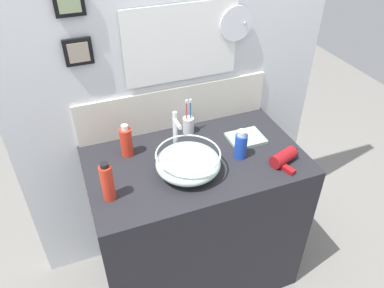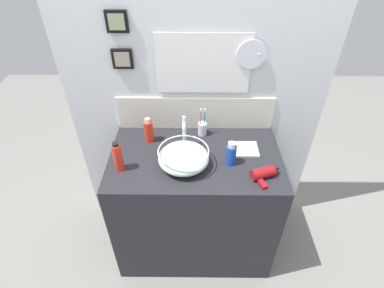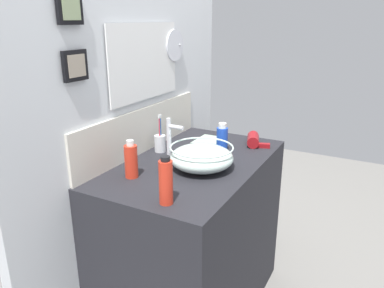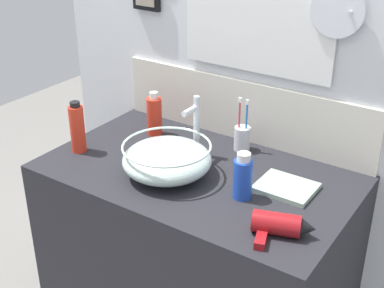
{
  "view_description": "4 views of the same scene",
  "coord_description": "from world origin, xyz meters",
  "px_view_note": "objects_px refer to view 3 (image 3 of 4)",
  "views": [
    {
      "loc": [
        -0.54,
        -1.35,
        2.09
      ],
      "look_at": [
        -0.02,
        0.0,
        1.01
      ],
      "focal_mm": 35.0,
      "sensor_mm": 36.0,
      "label": 1
    },
    {
      "loc": [
        -0.01,
        -1.42,
        2.15
      ],
      "look_at": [
        -0.02,
        0.0,
        1.01
      ],
      "focal_mm": 28.0,
      "sensor_mm": 36.0,
      "label": 2
    },
    {
      "loc": [
        -1.57,
        -0.83,
        1.6
      ],
      "look_at": [
        -0.02,
        0.0,
        1.01
      ],
      "focal_mm": 35.0,
      "sensor_mm": 36.0,
      "label": 3
    },
    {
      "loc": [
        0.9,
        -1.36,
        1.83
      ],
      "look_at": [
        -0.02,
        0.0,
        1.01
      ],
      "focal_mm": 50.0,
      "sensor_mm": 36.0,
      "label": 4
    }
  ],
  "objects_px": {
    "soap_dispenser": "(222,138)",
    "hand_towel": "(210,141)",
    "faucet": "(170,138)",
    "toothbrush_cup": "(160,143)",
    "hair_drier": "(254,139)",
    "lotion_bottle": "(166,181)",
    "glass_bowl_sink": "(202,157)",
    "spray_bottle": "(131,161)"
  },
  "relations": [
    {
      "from": "faucet",
      "to": "hair_drier",
      "type": "xyz_separation_m",
      "value": [
        0.47,
        -0.27,
        -0.1
      ]
    },
    {
      "from": "glass_bowl_sink",
      "to": "lotion_bottle",
      "type": "relative_size",
      "value": 1.56
    },
    {
      "from": "glass_bowl_sink",
      "to": "soap_dispenser",
      "type": "bearing_deg",
      "value": 3.73
    },
    {
      "from": "faucet",
      "to": "toothbrush_cup",
      "type": "height_order",
      "value": "faucet"
    },
    {
      "from": "faucet",
      "to": "toothbrush_cup",
      "type": "relative_size",
      "value": 1.11
    },
    {
      "from": "toothbrush_cup",
      "to": "hand_towel",
      "type": "xyz_separation_m",
      "value": [
        0.26,
        -0.17,
        -0.04
      ]
    },
    {
      "from": "faucet",
      "to": "hand_towel",
      "type": "distance_m",
      "value": 0.4
    },
    {
      "from": "hair_drier",
      "to": "soap_dispenser",
      "type": "height_order",
      "value": "soap_dispenser"
    },
    {
      "from": "toothbrush_cup",
      "to": "hand_towel",
      "type": "relative_size",
      "value": 1.12
    },
    {
      "from": "hair_drier",
      "to": "toothbrush_cup",
      "type": "height_order",
      "value": "toothbrush_cup"
    },
    {
      "from": "glass_bowl_sink",
      "to": "hair_drier",
      "type": "height_order",
      "value": "glass_bowl_sink"
    },
    {
      "from": "toothbrush_cup",
      "to": "spray_bottle",
      "type": "distance_m",
      "value": 0.36
    },
    {
      "from": "soap_dispenser",
      "to": "hair_drier",
      "type": "bearing_deg",
      "value": -31.52
    },
    {
      "from": "soap_dispenser",
      "to": "hand_towel",
      "type": "xyz_separation_m",
      "value": [
        0.1,
        0.12,
        -0.07
      ]
    },
    {
      "from": "faucet",
      "to": "lotion_bottle",
      "type": "xyz_separation_m",
      "value": [
        -0.38,
        -0.21,
        -0.04
      ]
    },
    {
      "from": "spray_bottle",
      "to": "lotion_bottle",
      "type": "height_order",
      "value": "lotion_bottle"
    },
    {
      "from": "faucet",
      "to": "toothbrush_cup",
      "type": "bearing_deg",
      "value": 49.59
    },
    {
      "from": "soap_dispenser",
      "to": "spray_bottle",
      "type": "xyz_separation_m",
      "value": [
        -0.52,
        0.22,
        0.01
      ]
    },
    {
      "from": "faucet",
      "to": "soap_dispenser",
      "type": "bearing_deg",
      "value": -28.66
    },
    {
      "from": "faucet",
      "to": "toothbrush_cup",
      "type": "xyz_separation_m",
      "value": [
        0.12,
        0.14,
        -0.08
      ]
    },
    {
      "from": "faucet",
      "to": "spray_bottle",
      "type": "bearing_deg",
      "value": 164.65
    },
    {
      "from": "toothbrush_cup",
      "to": "soap_dispenser",
      "type": "xyz_separation_m",
      "value": [
        0.17,
        -0.29,
        0.02
      ]
    },
    {
      "from": "glass_bowl_sink",
      "to": "faucet",
      "type": "distance_m",
      "value": 0.19
    },
    {
      "from": "toothbrush_cup",
      "to": "lotion_bottle",
      "type": "relative_size",
      "value": 1.06
    },
    {
      "from": "lotion_bottle",
      "to": "glass_bowl_sink",
      "type": "bearing_deg",
      "value": 5.57
    },
    {
      "from": "hair_drier",
      "to": "lotion_bottle",
      "type": "relative_size",
      "value": 0.97
    },
    {
      "from": "soap_dispenser",
      "to": "hand_towel",
      "type": "distance_m",
      "value": 0.17
    },
    {
      "from": "faucet",
      "to": "spray_bottle",
      "type": "distance_m",
      "value": 0.25
    },
    {
      "from": "hand_towel",
      "to": "hair_drier",
      "type": "bearing_deg",
      "value": -68.82
    },
    {
      "from": "glass_bowl_sink",
      "to": "soap_dispenser",
      "type": "distance_m",
      "value": 0.28
    },
    {
      "from": "toothbrush_cup",
      "to": "spray_bottle",
      "type": "xyz_separation_m",
      "value": [
        -0.36,
        -0.07,
        0.03
      ]
    },
    {
      "from": "toothbrush_cup",
      "to": "lotion_bottle",
      "type": "distance_m",
      "value": 0.61
    },
    {
      "from": "spray_bottle",
      "to": "hand_towel",
      "type": "height_order",
      "value": "spray_bottle"
    },
    {
      "from": "glass_bowl_sink",
      "to": "soap_dispenser",
      "type": "xyz_separation_m",
      "value": [
        0.28,
        0.02,
        0.01
      ]
    },
    {
      "from": "lotion_bottle",
      "to": "soap_dispenser",
      "type": "bearing_deg",
      "value": 4.79
    },
    {
      "from": "hair_drier",
      "to": "spray_bottle",
      "type": "distance_m",
      "value": 0.79
    },
    {
      "from": "spray_bottle",
      "to": "hand_towel",
      "type": "bearing_deg",
      "value": -9.06
    },
    {
      "from": "hair_drier",
      "to": "hand_towel",
      "type": "bearing_deg",
      "value": 111.18
    },
    {
      "from": "lotion_bottle",
      "to": "hand_towel",
      "type": "distance_m",
      "value": 0.79
    },
    {
      "from": "glass_bowl_sink",
      "to": "faucet",
      "type": "xyz_separation_m",
      "value": [
        0.0,
        0.17,
        0.07
      ]
    },
    {
      "from": "hair_drier",
      "to": "lotion_bottle",
      "type": "distance_m",
      "value": 0.86
    },
    {
      "from": "lotion_bottle",
      "to": "hand_towel",
      "type": "xyz_separation_m",
      "value": [
        0.76,
        0.18,
        -0.09
      ]
    }
  ]
}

